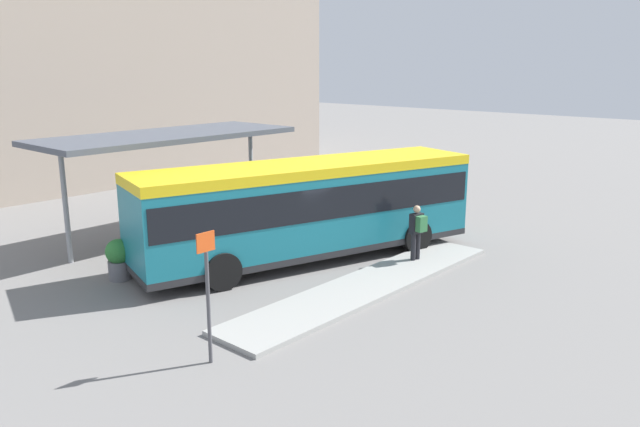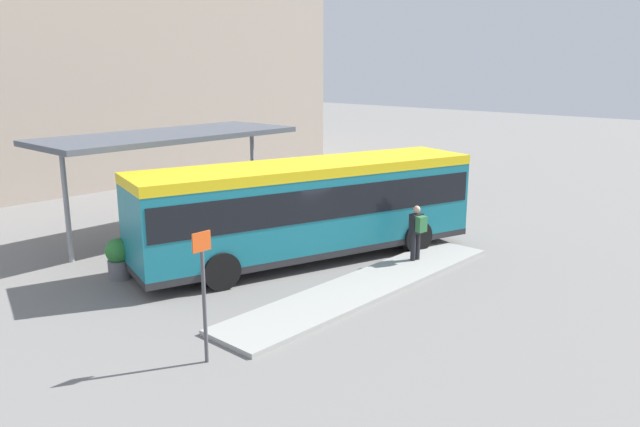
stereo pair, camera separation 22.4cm
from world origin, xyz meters
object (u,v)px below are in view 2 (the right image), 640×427
(potted_planter_near_shelter, at_px, (161,244))
(bicycle_red, at_px, (374,194))
(platform_sign, at_px, (204,291))
(potted_planter_far_side, at_px, (119,258))
(pedestrian_waiting, at_px, (417,229))
(city_bus, at_px, (308,204))
(bicycle_green, at_px, (363,191))
(bicycle_yellow, at_px, (409,198))
(bicycle_black, at_px, (389,196))

(potted_planter_near_shelter, bearing_deg, bicycle_red, 3.47)
(bicycle_red, height_order, platform_sign, platform_sign)
(potted_planter_near_shelter, bearing_deg, potted_planter_far_side, -175.62)
(pedestrian_waiting, height_order, potted_planter_far_side, pedestrian_waiting)
(city_bus, height_order, bicycle_red, city_bus)
(city_bus, distance_m, bicycle_green, 9.51)
(bicycle_red, xyz_separation_m, potted_planter_near_shelter, (-11.52, -0.70, 0.33))
(potted_planter_far_side, height_order, platform_sign, platform_sign)
(city_bus, distance_m, potted_planter_far_side, 5.83)
(bicycle_yellow, height_order, potted_planter_far_side, potted_planter_far_side)
(pedestrian_waiting, relative_size, potted_planter_far_side, 1.44)
(city_bus, distance_m, platform_sign, 7.28)
(bicycle_green, distance_m, potted_planter_near_shelter, 11.91)
(platform_sign, bearing_deg, potted_planter_far_side, 75.90)
(city_bus, distance_m, potted_planter_near_shelter, 4.67)
(bicycle_red, relative_size, platform_sign, 0.57)
(platform_sign, bearing_deg, pedestrian_waiting, 3.12)
(city_bus, xyz_separation_m, potted_planter_far_side, (-5.00, 2.76, -1.17))
(bicycle_black, relative_size, potted_planter_near_shelter, 1.37)
(bicycle_black, xyz_separation_m, potted_planter_far_side, (-12.99, 0.03, 0.24))
(potted_planter_near_shelter, distance_m, platform_sign, 6.88)
(potted_planter_near_shelter, xyz_separation_m, potted_planter_far_side, (-1.50, -0.11, -0.05))
(platform_sign, bearing_deg, city_bus, 26.54)
(bicycle_red, xyz_separation_m, platform_sign, (-14.53, -6.82, 1.21))
(pedestrian_waiting, distance_m, potted_planter_near_shelter, 7.82)
(bicycle_yellow, relative_size, platform_sign, 0.64)
(bicycle_green, distance_m, platform_sign, 16.72)
(bicycle_yellow, relative_size, potted_planter_near_shelter, 1.38)
(bicycle_red, bearing_deg, potted_planter_far_side, 86.82)
(city_bus, xyz_separation_m, pedestrian_waiting, (1.87, -2.79, -0.70))
(bicycle_yellow, bearing_deg, bicycle_red, -174.74)
(city_bus, relative_size, bicycle_green, 6.79)
(bicycle_green, relative_size, potted_planter_near_shelter, 1.27)
(bicycle_black, distance_m, potted_planter_near_shelter, 11.49)
(city_bus, height_order, bicycle_yellow, city_bus)
(city_bus, height_order, platform_sign, city_bus)
(bicycle_yellow, bearing_deg, bicycle_green, 176.35)
(potted_planter_near_shelter, bearing_deg, bicycle_yellow, -4.86)
(bicycle_yellow, bearing_deg, potted_planter_far_side, -96.54)
(pedestrian_waiting, height_order, bicycle_black, pedestrian_waiting)
(bicycle_yellow, bearing_deg, platform_sign, -73.59)
(bicycle_green, bearing_deg, city_bus, -61.38)
(city_bus, xyz_separation_m, bicycle_green, (8.30, 4.42, -1.44))
(potted_planter_far_side, distance_m, platform_sign, 6.27)
(city_bus, bearing_deg, potted_planter_far_side, 168.28)
(city_bus, distance_m, bicycle_red, 8.90)
(potted_planter_far_side, bearing_deg, city_bus, -28.87)
(city_bus, bearing_deg, bicycle_yellow, 29.93)
(bicycle_yellow, distance_m, bicycle_green, 2.55)
(potted_planter_far_side, bearing_deg, potted_planter_near_shelter, 4.38)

